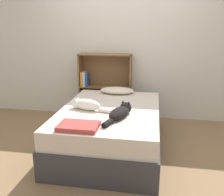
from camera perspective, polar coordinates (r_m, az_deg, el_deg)
ground_plane at (r=3.49m, az=-0.39°, el=-11.26°), size 8.00×8.00×0.00m
wall_back at (r=4.42m, az=2.66°, el=11.51°), size 8.00×0.06×2.50m
bed at (r=3.37m, az=-0.40°, el=-7.02°), size 1.30×1.85×0.57m
pillow at (r=3.96m, az=1.15°, el=1.75°), size 0.53×0.30×0.10m
cat_light at (r=3.21m, az=-6.07°, el=-1.51°), size 0.55×0.23×0.15m
cat_dark at (r=2.94m, az=1.93°, el=-3.23°), size 0.29×0.59×0.16m
bookshelf at (r=4.46m, az=-1.80°, el=2.90°), size 0.91×0.26×1.15m
blanket_fold at (r=2.66m, az=-7.66°, el=-6.42°), size 0.42×0.28×0.05m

